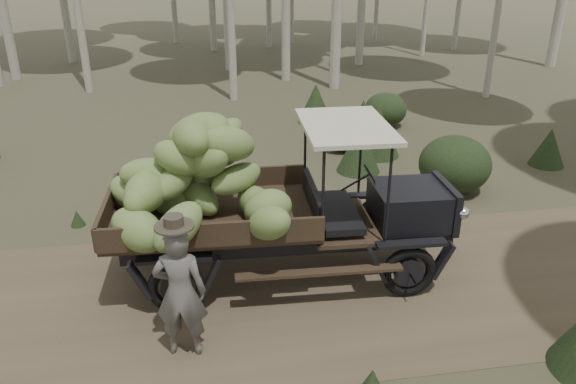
% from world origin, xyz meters
% --- Properties ---
extents(ground, '(120.00, 120.00, 0.00)m').
position_xyz_m(ground, '(0.00, 0.00, 0.00)').
color(ground, '#473D2B').
rests_on(ground, ground).
extents(dirt_track, '(70.00, 4.00, 0.01)m').
position_xyz_m(dirt_track, '(0.00, 0.00, 0.00)').
color(dirt_track, brown).
rests_on(dirt_track, ground).
extents(banana_truck, '(5.42, 2.67, 2.71)m').
position_xyz_m(banana_truck, '(0.76, 0.54, 1.54)').
color(banana_truck, black).
rests_on(banana_truck, ground).
extents(farmer, '(0.70, 0.54, 1.92)m').
position_xyz_m(farmer, '(0.01, -1.07, 0.91)').
color(farmer, '#55524E').
rests_on(farmer, ground).
extents(undergrowth, '(23.06, 20.65, 1.36)m').
position_xyz_m(undergrowth, '(0.94, -0.34, 0.54)').
color(undergrowth, '#233319').
rests_on(undergrowth, ground).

